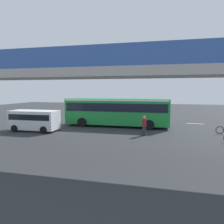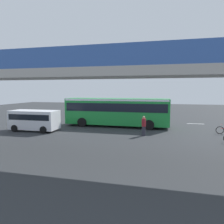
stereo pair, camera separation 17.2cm
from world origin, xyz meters
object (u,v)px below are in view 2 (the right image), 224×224
at_px(city_bus, 117,110).
at_px(pedestrian, 144,126).
at_px(parked_van, 34,119).
at_px(traffic_sign, 134,106).

xyz_separation_m(city_bus, pedestrian, (-3.36, 4.11, -1.00)).
relative_size(city_bus, parked_van, 2.40).
bearing_deg(pedestrian, city_bus, -50.78).
xyz_separation_m(pedestrian, traffic_sign, (2.02, -9.44, 1.00)).
distance_m(parked_van, traffic_sign, 13.16).
xyz_separation_m(city_bus, traffic_sign, (-1.34, -5.33, 0.01)).
relative_size(parked_van, pedestrian, 2.68).
distance_m(pedestrian, traffic_sign, 9.70).
height_order(parked_van, traffic_sign, traffic_sign).
xyz_separation_m(parked_van, pedestrian, (-10.92, -0.22, -0.30)).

